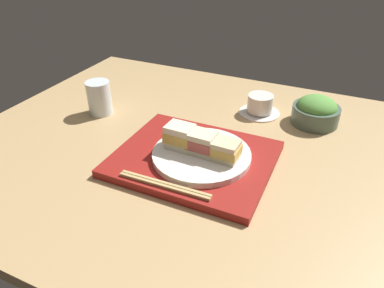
{
  "coord_description": "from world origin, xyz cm",
  "views": [
    {
      "loc": [
        24.69,
        -73.02,
        51.31
      ],
      "look_at": [
        -5.63,
        -6.77,
        5.0
      ],
      "focal_mm": 33.62,
      "sensor_mm": 36.0,
      "label": 1
    }
  ],
  "objects_px": {
    "sandwich_plate": "(202,155)",
    "coffee_cup": "(260,105)",
    "sandwich_far": "(225,150)",
    "sandwich_middle": "(202,143)",
    "salad_bowl": "(316,111)",
    "chopsticks_pair": "(164,185)",
    "drinking_glass": "(99,98)",
    "sandwich_near": "(180,136)"
  },
  "relations": [
    {
      "from": "sandwich_middle",
      "to": "coffee_cup",
      "type": "distance_m",
      "value": 0.33
    },
    {
      "from": "sandwich_plate",
      "to": "coffee_cup",
      "type": "bearing_deg",
      "value": 80.4
    },
    {
      "from": "sandwich_middle",
      "to": "salad_bowl",
      "type": "distance_m",
      "value": 0.4
    },
    {
      "from": "sandwich_plate",
      "to": "sandwich_far",
      "type": "distance_m",
      "value": 0.07
    },
    {
      "from": "sandwich_far",
      "to": "sandwich_near",
      "type": "bearing_deg",
      "value": 178.3
    },
    {
      "from": "coffee_cup",
      "to": "sandwich_middle",
      "type": "bearing_deg",
      "value": -99.6
    },
    {
      "from": "sandwich_middle",
      "to": "chopsticks_pair",
      "type": "relative_size",
      "value": 0.31
    },
    {
      "from": "sandwich_plate",
      "to": "sandwich_far",
      "type": "bearing_deg",
      "value": -1.7
    },
    {
      "from": "salad_bowl",
      "to": "drinking_glass",
      "type": "distance_m",
      "value": 0.64
    },
    {
      "from": "sandwich_middle",
      "to": "sandwich_plate",
      "type": "bearing_deg",
      "value": 180.0
    },
    {
      "from": "sandwich_near",
      "to": "sandwich_far",
      "type": "relative_size",
      "value": 0.99
    },
    {
      "from": "sandwich_plate",
      "to": "sandwich_near",
      "type": "bearing_deg",
      "value": 178.3
    },
    {
      "from": "drinking_glass",
      "to": "sandwich_far",
      "type": "bearing_deg",
      "value": -15.57
    },
    {
      "from": "chopsticks_pair",
      "to": "coffee_cup",
      "type": "distance_m",
      "value": 0.46
    },
    {
      "from": "sandwich_near",
      "to": "sandwich_plate",
      "type": "bearing_deg",
      "value": -1.7
    },
    {
      "from": "sandwich_middle",
      "to": "sandwich_far",
      "type": "xyz_separation_m",
      "value": [
        0.06,
        -0.0,
        -0.0
      ]
    },
    {
      "from": "salad_bowl",
      "to": "chopsticks_pair",
      "type": "relative_size",
      "value": 0.62
    },
    {
      "from": "salad_bowl",
      "to": "chopsticks_pair",
      "type": "bearing_deg",
      "value": -118.02
    },
    {
      "from": "sandwich_plate",
      "to": "chopsticks_pair",
      "type": "distance_m",
      "value": 0.14
    },
    {
      "from": "drinking_glass",
      "to": "sandwich_plate",
      "type": "bearing_deg",
      "value": -17.53
    },
    {
      "from": "sandwich_plate",
      "to": "sandwich_middle",
      "type": "xyz_separation_m",
      "value": [
        0.0,
        0.0,
        0.03
      ]
    },
    {
      "from": "sandwich_middle",
      "to": "drinking_glass",
      "type": "relative_size",
      "value": 0.66
    },
    {
      "from": "sandwich_plate",
      "to": "drinking_glass",
      "type": "xyz_separation_m",
      "value": [
        -0.39,
        0.12,
        0.02
      ]
    },
    {
      "from": "chopsticks_pair",
      "to": "drinking_glass",
      "type": "xyz_separation_m",
      "value": [
        -0.36,
        0.26,
        0.03
      ]
    },
    {
      "from": "sandwich_plate",
      "to": "sandwich_far",
      "type": "height_order",
      "value": "sandwich_far"
    },
    {
      "from": "sandwich_far",
      "to": "chopsticks_pair",
      "type": "relative_size",
      "value": 0.33
    },
    {
      "from": "sandwich_middle",
      "to": "chopsticks_pair",
      "type": "distance_m",
      "value": 0.14
    },
    {
      "from": "sandwich_middle",
      "to": "drinking_glass",
      "type": "height_order",
      "value": "drinking_glass"
    },
    {
      "from": "sandwich_far",
      "to": "coffee_cup",
      "type": "bearing_deg",
      "value": 90.61
    },
    {
      "from": "coffee_cup",
      "to": "drinking_glass",
      "type": "height_order",
      "value": "drinking_glass"
    },
    {
      "from": "sandwich_far",
      "to": "drinking_glass",
      "type": "bearing_deg",
      "value": 164.43
    },
    {
      "from": "sandwich_plate",
      "to": "sandwich_far",
      "type": "relative_size",
      "value": 3.36
    },
    {
      "from": "sandwich_plate",
      "to": "salad_bowl",
      "type": "height_order",
      "value": "salad_bowl"
    },
    {
      "from": "coffee_cup",
      "to": "chopsticks_pair",
      "type": "bearing_deg",
      "value": -100.44
    },
    {
      "from": "sandwich_near",
      "to": "drinking_glass",
      "type": "distance_m",
      "value": 0.35
    },
    {
      "from": "sandwich_near",
      "to": "coffee_cup",
      "type": "height_order",
      "value": "sandwich_near"
    },
    {
      "from": "sandwich_middle",
      "to": "salad_bowl",
      "type": "height_order",
      "value": "sandwich_middle"
    },
    {
      "from": "salad_bowl",
      "to": "coffee_cup",
      "type": "distance_m",
      "value": 0.16
    },
    {
      "from": "sandwich_far",
      "to": "drinking_glass",
      "type": "height_order",
      "value": "drinking_glass"
    },
    {
      "from": "salad_bowl",
      "to": "sandwich_plate",
      "type": "bearing_deg",
      "value": -123.37
    },
    {
      "from": "sandwich_far",
      "to": "drinking_glass",
      "type": "relative_size",
      "value": 0.7
    },
    {
      "from": "salad_bowl",
      "to": "drinking_glass",
      "type": "xyz_separation_m",
      "value": [
        -0.61,
        -0.21,
        0.01
      ]
    }
  ]
}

